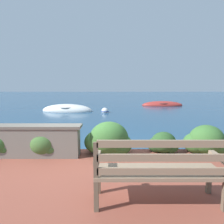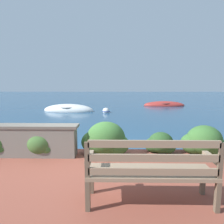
{
  "view_description": "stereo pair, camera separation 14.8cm",
  "coord_description": "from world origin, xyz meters",
  "views": [
    {
      "loc": [
        0.67,
        -4.73,
        1.82
      ],
      "look_at": [
        0.62,
        6.43,
        0.22
      ],
      "focal_mm": 32.0,
      "sensor_mm": 36.0,
      "label": 1
    },
    {
      "loc": [
        0.82,
        -4.73,
        1.82
      ],
      "look_at": [
        0.62,
        6.43,
        0.22
      ],
      "focal_mm": 32.0,
      "sensor_mm": 36.0,
      "label": 2
    }
  ],
  "objects": [
    {
      "name": "hedge_clump_left",
      "position": [
        -1.84,
        -0.41,
        0.47
      ],
      "size": [
        0.86,
        0.62,
        0.59
      ],
      "color": "#38662D",
      "rests_on": "patio_terrace"
    },
    {
      "name": "hedge_clump_centre",
      "position": [
        -0.86,
        -0.42,
        0.48
      ],
      "size": [
        0.87,
        0.63,
        0.59
      ],
      "color": "#426B33",
      "rests_on": "patio_terrace"
    },
    {
      "name": "ground_plane",
      "position": [
        0.0,
        0.0,
        0.0
      ],
      "size": [
        80.0,
        80.0,
        0.0
      ],
      "color": "navy"
    },
    {
      "name": "hedge_clump_far_right",
      "position": [
        1.86,
        -0.23,
        0.43
      ],
      "size": [
        0.71,
        0.51,
        0.49
      ],
      "color": "#284C23",
      "rests_on": "patio_terrace"
    },
    {
      "name": "rowboat_nearest",
      "position": [
        -2.28,
        8.24,
        0.07
      ],
      "size": [
        3.41,
        1.51,
        0.84
      ],
      "rotation": [
        0.0,
        0.0,
        3.05
      ],
      "color": "silver",
      "rests_on": "ground_plane"
    },
    {
      "name": "stone_wall",
      "position": [
        -1.19,
        -0.48,
        0.58
      ],
      "size": [
        2.38,
        0.39,
        0.7
      ],
      "color": "slate",
      "rests_on": "patio_terrace"
    },
    {
      "name": "mooring_buoy",
      "position": [
        0.22,
        7.75,
        0.08
      ],
      "size": [
        0.49,
        0.49,
        0.45
      ],
      "color": "white",
      "rests_on": "ground_plane"
    },
    {
      "name": "park_bench",
      "position": [
        1.28,
        -2.25,
        0.71
      ],
      "size": [
        1.69,
        0.48,
        0.93
      ],
      "rotation": [
        0.0,
        0.0,
        -0.11
      ],
      "color": "brown",
      "rests_on": "patio_terrace"
    },
    {
      "name": "hedge_clump_extra",
      "position": [
        2.82,
        -0.3,
        0.51
      ],
      "size": [
        0.98,
        0.7,
        0.66
      ],
      "color": "#38662D",
      "rests_on": "patio_terrace"
    },
    {
      "name": "hedge_clump_right",
      "position": [
        0.58,
        -0.33,
        0.54
      ],
      "size": [
        1.1,
        0.79,
        0.75
      ],
      "color": "#38662D",
      "rests_on": "patio_terrace"
    },
    {
      "name": "rowboat_mid",
      "position": [
        4.79,
        11.54,
        0.06
      ],
      "size": [
        3.3,
        1.17,
        0.68
      ],
      "rotation": [
        0.0,
        0.0,
        6.27
      ],
      "color": "#9E2D28",
      "rests_on": "ground_plane"
    }
  ]
}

